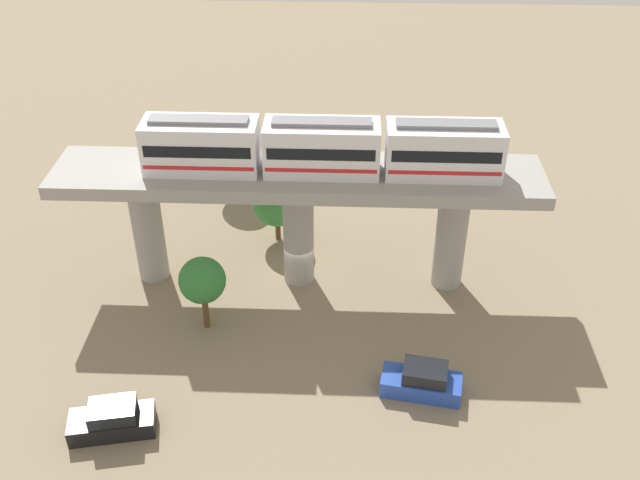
{
  "coord_description": "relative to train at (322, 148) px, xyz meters",
  "views": [
    {
      "loc": [
        37.57,
        2.86,
        28.78
      ],
      "look_at": [
        2.5,
        1.43,
        4.74
      ],
      "focal_mm": 41.27,
      "sensor_mm": 36.0,
      "label": 1
    }
  ],
  "objects": [
    {
      "name": "tree_mid_lot",
      "position": [
        -10.37,
        -6.92,
        -6.07
      ],
      "size": [
        3.55,
        3.55,
        5.16
      ],
      "color": "brown",
      "rests_on": "ground"
    },
    {
      "name": "train",
      "position": [
        0.0,
        0.0,
        0.0
      ],
      "size": [
        2.64,
        20.5,
        3.24
      ],
      "color": "silver",
      "rests_on": "viaduct"
    },
    {
      "name": "parked_car_black",
      "position": [
        12.94,
        -9.93,
        -8.7
      ],
      "size": [
        2.59,
        4.47,
        1.76
      ],
      "rotation": [
        0.0,
        0.0,
        0.2
      ],
      "color": "black",
      "rests_on": "ground"
    },
    {
      "name": "tree_far_corner",
      "position": [
        4.86,
        -6.58,
        -6.06
      ],
      "size": [
        2.71,
        2.71,
        4.77
      ],
      "color": "brown",
      "rests_on": "ground"
    },
    {
      "name": "tree_near_viaduct",
      "position": [
        -4.51,
        -3.19,
        -6.55
      ],
      "size": [
        3.26,
        3.26,
        4.54
      ],
      "color": "brown",
      "rests_on": "ground"
    },
    {
      "name": "ground_plane",
      "position": [
        0.0,
        -1.43,
        -9.44
      ],
      "size": [
        120.0,
        120.0,
        0.0
      ],
      "primitive_type": "plane",
      "color": "#84755B"
    },
    {
      "name": "parked_car_blue",
      "position": [
        9.64,
        5.68,
        -8.7
      ],
      "size": [
        2.47,
        4.44,
        1.76
      ],
      "rotation": [
        0.0,
        0.0,
        -0.17
      ],
      "color": "#284CB7",
      "rests_on": "ground"
    },
    {
      "name": "viaduct",
      "position": [
        0.0,
        -1.43,
        -3.48
      ],
      "size": [
        5.2,
        28.85,
        7.91
      ],
      "color": "#999691",
      "rests_on": "ground"
    }
  ]
}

